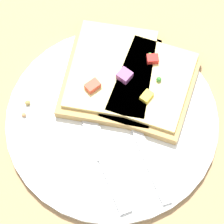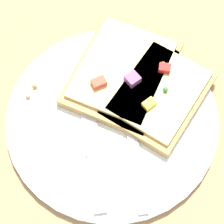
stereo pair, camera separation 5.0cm
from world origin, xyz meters
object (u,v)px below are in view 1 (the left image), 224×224
at_px(plate, 112,117).
at_px(fork, 130,116).
at_px(pizza_slice_corner, 153,84).
at_px(knife, 102,153).
at_px(pizza_slice_main, 112,70).

bearing_deg(plate, fork, 32.48).
distance_m(fork, pizza_slice_corner, 0.06).
relative_size(plate, pizza_slice_corner, 1.69).
bearing_deg(fork, plate, 65.58).
relative_size(knife, pizza_slice_corner, 1.03).
xyz_separation_m(fork, knife, (0.00, -0.07, -0.00)).
height_order(fork, knife, knife).
bearing_deg(knife, plate, -34.34).
xyz_separation_m(plate, pizza_slice_main, (-0.04, 0.05, 0.02)).
relative_size(plate, knife, 1.65).
relative_size(plate, pizza_slice_main, 1.43).
xyz_separation_m(fork, pizza_slice_corner, (-0.00, 0.06, 0.01)).
distance_m(plate, pizza_slice_corner, 0.07).
bearing_deg(pizza_slice_corner, plate, 146.77).
bearing_deg(plate, pizza_slice_corner, 73.98).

